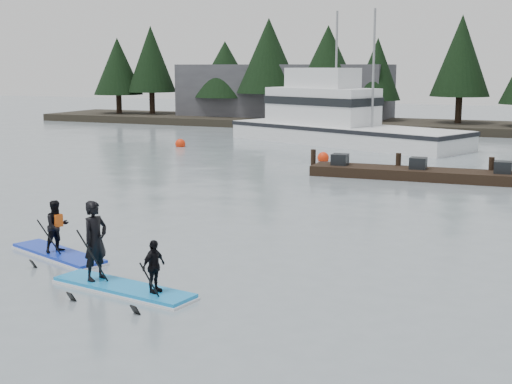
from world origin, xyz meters
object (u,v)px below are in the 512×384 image
at_px(paddleboard_solo, 57,237).
at_px(floating_dock, 465,176).
at_px(fishing_boat_large, 339,133).
at_px(paddleboard_duo, 116,261).

bearing_deg(paddleboard_solo, floating_dock, 84.10).
bearing_deg(fishing_boat_large, paddleboard_solo, -65.38).
relative_size(floating_dock, paddleboard_duo, 3.70).
height_order(fishing_boat_large, floating_dock, fishing_boat_large).
relative_size(paddleboard_solo, paddleboard_duo, 0.93).
bearing_deg(paddleboard_duo, fishing_boat_large, 107.48).
height_order(fishing_boat_large, paddleboard_duo, fishing_boat_large).
bearing_deg(fishing_boat_large, paddleboard_duo, -60.06).
bearing_deg(paddleboard_duo, paddleboard_solo, 159.36).
relative_size(fishing_boat_large, paddleboard_duo, 4.57).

